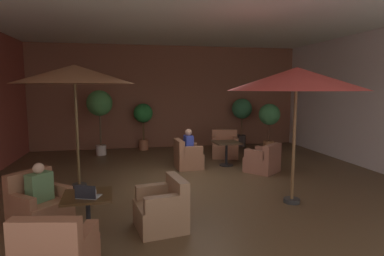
{
  "coord_description": "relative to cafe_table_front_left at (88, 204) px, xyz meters",
  "views": [
    {
      "loc": [
        -1.57,
        -7.3,
        2.26
      ],
      "look_at": [
        0.0,
        0.49,
        1.26
      ],
      "focal_mm": 30.36,
      "sensor_mm": 36.0,
      "label": 1
    }
  ],
  "objects": [
    {
      "name": "ceiling_slab",
      "position": [
        2.17,
        2.49,
        3.27
      ],
      "size": [
        10.12,
        9.89,
        0.06
      ],
      "primitive_type": "cube",
      "color": "silver",
      "rests_on": "wall_back_brick"
    },
    {
      "name": "armchair_front_left_east",
      "position": [
        1.12,
        0.19,
        -0.24
      ],
      "size": [
        0.86,
        0.89,
        0.82
      ],
      "color": "#926A4B",
      "rests_on": "ground_plane"
    },
    {
      "name": "potted_tree_left_corner",
      "position": [
        -0.28,
        6.29,
        1.1
      ],
      "size": [
        0.85,
        0.85,
        2.17
      ],
      "color": "beige",
      "rests_on": "ground_plane"
    },
    {
      "name": "cafe_table_front_left",
      "position": [
        0.0,
        0.0,
        0.0
      ],
      "size": [
        0.74,
        0.74,
        0.69
      ],
      "color": "black",
      "rests_on": "ground_plane"
    },
    {
      "name": "armchair_front_right_north",
      "position": [
        4.14,
        3.15,
        -0.25
      ],
      "size": [
        1.05,
        1.05,
        0.78
      ],
      "color": "#925844",
      "rests_on": "ground_plane"
    },
    {
      "name": "potted_tree_right_corner",
      "position": [
        4.89,
        6.91,
        0.79
      ],
      "size": [
        0.77,
        0.77,
        1.84
      ],
      "color": "#3E3330",
      "rests_on": "ground_plane"
    },
    {
      "name": "armchair_front_right_south",
      "position": [
        2.23,
        3.98,
        -0.24
      ],
      "size": [
        0.75,
        0.8,
        0.81
      ],
      "color": "#996346",
      "rests_on": "ground_plane"
    },
    {
      "name": "open_laptop",
      "position": [
        0.01,
        -0.14,
        0.19
      ],
      "size": [
        0.37,
        0.32,
        0.2
      ],
      "color": "#9EA0A5",
      "rests_on": "cafe_table_front_left"
    },
    {
      "name": "patron_by_window",
      "position": [
        -0.83,
        0.71,
        0.13
      ],
      "size": [
        0.41,
        0.43,
        0.64
      ],
      "color": "#567C4E",
      "rests_on": "ground_plane"
    },
    {
      "name": "cafe_table_front_right",
      "position": [
        3.4,
        4.06,
        -0.02
      ],
      "size": [
        0.77,
        0.77,
        0.69
      ],
      "color": "black",
      "rests_on": "ground_plane"
    },
    {
      "name": "iced_drink_cup",
      "position": [
        0.1,
        -0.11,
        0.2
      ],
      "size": [
        0.08,
        0.08,
        0.11
      ],
      "primitive_type": "cylinder",
      "color": "silver",
      "rests_on": "cafe_table_front_left"
    },
    {
      "name": "potted_tree_mid_left",
      "position": [
        5.46,
        5.7,
        0.64
      ],
      "size": [
        0.74,
        0.74,
        1.69
      ],
      "color": "#AF6C42",
      "rests_on": "ground_plane"
    },
    {
      "name": "armchair_front_right_east",
      "position": [
        3.71,
        5.21,
        -0.23
      ],
      "size": [
        0.99,
        0.97,
        0.87
      ],
      "color": "#9E5F42",
      "rests_on": "ground_plane"
    },
    {
      "name": "patio_umbrella_center_beige",
      "position": [
        -0.5,
        2.71,
        1.98
      ],
      "size": [
        2.61,
        2.61,
        2.75
      ],
      "color": "#2D2D2D",
      "rests_on": "ground_plane"
    },
    {
      "name": "wall_back_brick",
      "position": [
        2.17,
        7.4,
        1.35
      ],
      "size": [
        10.12,
        0.08,
        3.79
      ],
      "primitive_type": "cube",
      "color": "brown",
      "rests_on": "ground_plane"
    },
    {
      "name": "patio_umbrella_tall_red",
      "position": [
        3.74,
        0.86,
        1.86
      ],
      "size": [
        2.6,
        2.6,
        2.63
      ],
      "color": "#2D2D2D",
      "rests_on": "ground_plane"
    },
    {
      "name": "patron_blue_shirt",
      "position": [
        2.27,
        3.98,
        0.19
      ],
      "size": [
        0.23,
        0.36,
        0.68
      ],
      "color": "#303EA4",
      "rests_on": "ground_plane"
    },
    {
      "name": "potted_tree_mid_right",
      "position": [
        1.17,
        6.93,
        0.66
      ],
      "size": [
        0.69,
        0.69,
        1.68
      ],
      "color": "#AF6645",
      "rests_on": "ground_plane"
    },
    {
      "name": "armchair_front_left_south",
      "position": [
        -0.87,
        0.75,
        -0.24
      ],
      "size": [
        1.06,
        1.07,
        0.88
      ],
      "color": "#975F42",
      "rests_on": "ground_plane"
    },
    {
      "name": "ground_plane",
      "position": [
        2.17,
        2.49,
        -0.56
      ],
      "size": [
        10.12,
        9.89,
        0.02
      ],
      "primitive_type": "cube",
      "color": "brown"
    }
  ]
}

